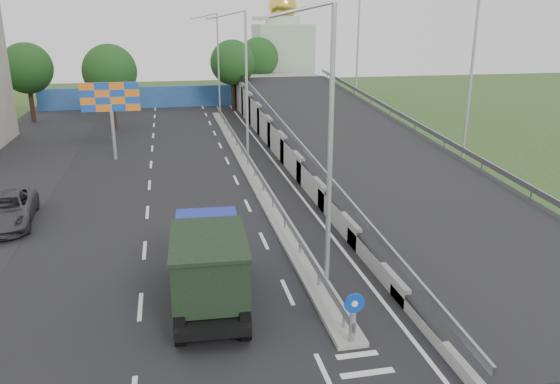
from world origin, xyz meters
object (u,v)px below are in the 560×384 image
object	(u,v)px
dump_truck	(209,262)
lamp_post_mid	(244,78)
lamp_post_far	(216,58)
sign_bollard	(353,318)
lamp_post_near	(325,137)
billboard	(110,101)
parked_car_c	(5,210)
church	(282,54)

from	to	relation	value
dump_truck	lamp_post_mid	bearing A→B (deg)	81.19
lamp_post_mid	lamp_post_far	world-z (taller)	same
sign_bollard	lamp_post_near	distance (m)	6.12
lamp_post_far	billboard	xyz separation A→B (m)	(-9.11, -18.00, -1.62)
sign_bollard	lamp_post_mid	distance (m)	24.30
billboard	parked_car_c	bearing A→B (deg)	-108.78
sign_bollard	parked_car_c	size ratio (longest dim) A/B	0.30
dump_truck	parked_car_c	xyz separation A→B (m)	(-9.17, 9.74, -0.79)
lamp_post_far	church	xyz separation A→B (m)	(9.89, 14.00, -0.50)
parked_car_c	lamp_post_far	bearing A→B (deg)	60.76
billboard	sign_bollard	bearing A→B (deg)	-70.79
lamp_post_mid	parked_car_c	xyz separation A→B (m)	(-13.32, -10.39, -5.04)
sign_bollard	dump_truck	bearing A→B (deg)	137.53
sign_bollard	church	distance (m)	58.84
lamp_post_mid	billboard	distance (m)	9.47
sign_bollard	parked_car_c	world-z (taller)	sign_bollard
parked_car_c	lamp_post_near	bearing A→B (deg)	-41.37
lamp_post_near	billboard	xyz separation A→B (m)	(-9.11, 22.00, -1.62)
sign_bollard	parked_car_c	distance (m)	18.85
lamp_post_near	billboard	bearing A→B (deg)	112.49
sign_bollard	lamp_post_far	distance (m)	44.08
lamp_post_near	dump_truck	world-z (taller)	lamp_post_near
sign_bollard	church	world-z (taller)	church
lamp_post_mid	dump_truck	size ratio (longest dim) A/B	1.55
dump_truck	sign_bollard	bearing A→B (deg)	-39.62
lamp_post_mid	billboard	bearing A→B (deg)	167.62
billboard	parked_car_c	xyz separation A→B (m)	(-4.21, -12.39, -3.41)
lamp_post_mid	dump_truck	bearing A→B (deg)	-101.65
lamp_post_mid	parked_car_c	size ratio (longest dim) A/B	1.81
church	parked_car_c	distance (m)	50.30
church	billboard	bearing A→B (deg)	-120.70
billboard	parked_car_c	world-z (taller)	billboard
lamp_post_near	lamp_post_mid	bearing A→B (deg)	90.00
sign_bollard	billboard	distance (m)	27.53
sign_bollard	lamp_post_far	size ratio (longest dim) A/B	0.17
sign_bollard	lamp_post_near	xyz separation A→B (m)	(0.11, 3.83, 4.77)
sign_bollard	lamp_post_far	bearing A→B (deg)	89.86
lamp_post_near	dump_truck	bearing A→B (deg)	-178.25
sign_bollard	dump_truck	xyz separation A→B (m)	(-4.04, 3.70, 0.53)
lamp_post_near	lamp_post_far	distance (m)	40.00
sign_bollard	parked_car_c	xyz separation A→B (m)	(-13.21, 13.44, -0.26)
lamp_post_near	lamp_post_far	xyz separation A→B (m)	(0.00, 40.00, 0.00)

